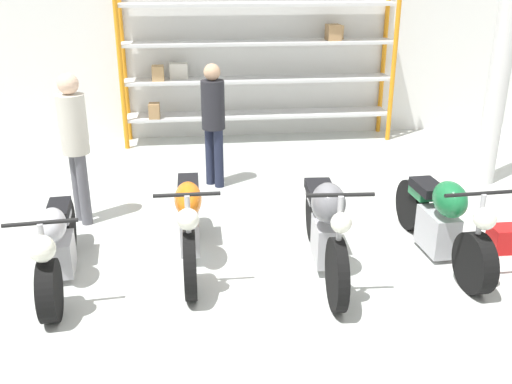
{
  "coord_description": "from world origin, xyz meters",
  "views": [
    {
      "loc": [
        -0.63,
        -5.13,
        2.91
      ],
      "look_at": [
        0.0,
        0.4,
        0.7
      ],
      "focal_mm": 40.0,
      "sensor_mm": 36.0,
      "label": 1
    }
  ],
  "objects_px": {
    "motorcycle_green": "(442,220)",
    "person_near_rack": "(74,137)",
    "motorcycle_orange": "(189,220)",
    "toolbox": "(510,238)",
    "motorcycle_grey": "(325,225)",
    "motorcycle_silver": "(57,245)",
    "person_browsing": "(213,116)",
    "shelving_rack": "(256,61)"
  },
  "relations": [
    {
      "from": "motorcycle_silver",
      "to": "motorcycle_orange",
      "type": "distance_m",
      "value": 1.31
    },
    {
      "from": "person_near_rack",
      "to": "toolbox",
      "type": "relative_size",
      "value": 4.1
    },
    {
      "from": "person_browsing",
      "to": "person_near_rack",
      "type": "xyz_separation_m",
      "value": [
        -1.65,
        -1.06,
        0.06
      ]
    },
    {
      "from": "shelving_rack",
      "to": "toolbox",
      "type": "xyz_separation_m",
      "value": [
        2.27,
        -4.6,
        -1.25
      ]
    },
    {
      "from": "person_browsing",
      "to": "motorcycle_silver",
      "type": "bearing_deg",
      "value": 15.8
    },
    {
      "from": "motorcycle_grey",
      "to": "motorcycle_silver",
      "type": "bearing_deg",
      "value": -88.15
    },
    {
      "from": "toolbox",
      "to": "motorcycle_silver",
      "type": "bearing_deg",
      "value": -178.52
    },
    {
      "from": "motorcycle_grey",
      "to": "motorcycle_green",
      "type": "xyz_separation_m",
      "value": [
        1.29,
        0.15,
        -0.08
      ]
    },
    {
      "from": "motorcycle_green",
      "to": "toolbox",
      "type": "height_order",
      "value": "motorcycle_green"
    },
    {
      "from": "motorcycle_grey",
      "to": "person_browsing",
      "type": "xyz_separation_m",
      "value": [
        -0.99,
        2.58,
        0.51
      ]
    },
    {
      "from": "shelving_rack",
      "to": "motorcycle_green",
      "type": "xyz_separation_m",
      "value": [
        1.43,
        -4.65,
        -0.97
      ]
    },
    {
      "from": "shelving_rack",
      "to": "motorcycle_silver",
      "type": "xyz_separation_m",
      "value": [
        -2.49,
        -4.72,
        -1.0
      ]
    },
    {
      "from": "motorcycle_green",
      "to": "person_near_rack",
      "type": "xyz_separation_m",
      "value": [
        -3.93,
        1.37,
        0.65
      ]
    },
    {
      "from": "motorcycle_orange",
      "to": "toolbox",
      "type": "height_order",
      "value": "motorcycle_orange"
    },
    {
      "from": "shelving_rack",
      "to": "person_near_rack",
      "type": "xyz_separation_m",
      "value": [
        -2.5,
        -3.28,
        -0.32
      ]
    },
    {
      "from": "motorcycle_green",
      "to": "toolbox",
      "type": "xyz_separation_m",
      "value": [
        0.83,
        0.05,
        -0.28
      ]
    },
    {
      "from": "motorcycle_green",
      "to": "person_near_rack",
      "type": "height_order",
      "value": "person_near_rack"
    },
    {
      "from": "motorcycle_grey",
      "to": "person_browsing",
      "type": "height_order",
      "value": "person_browsing"
    },
    {
      "from": "motorcycle_orange",
      "to": "motorcycle_grey",
      "type": "xyz_separation_m",
      "value": [
        1.35,
        -0.33,
        0.03
      ]
    },
    {
      "from": "person_near_rack",
      "to": "toolbox",
      "type": "distance_m",
      "value": 5.03
    },
    {
      "from": "motorcycle_orange",
      "to": "toolbox",
      "type": "bearing_deg",
      "value": 88.04
    },
    {
      "from": "person_near_rack",
      "to": "motorcycle_silver",
      "type": "bearing_deg",
      "value": 57.6
    },
    {
      "from": "shelving_rack",
      "to": "motorcycle_green",
      "type": "distance_m",
      "value": 4.96
    },
    {
      "from": "motorcycle_green",
      "to": "motorcycle_orange",
      "type": "bearing_deg",
      "value": -96.71
    },
    {
      "from": "motorcycle_orange",
      "to": "motorcycle_green",
      "type": "distance_m",
      "value": 2.65
    },
    {
      "from": "motorcycle_silver",
      "to": "person_browsing",
      "type": "distance_m",
      "value": 3.06
    },
    {
      "from": "motorcycle_silver",
      "to": "toolbox",
      "type": "height_order",
      "value": "motorcycle_silver"
    },
    {
      "from": "person_browsing",
      "to": "shelving_rack",
      "type": "bearing_deg",
      "value": -151.79
    },
    {
      "from": "motorcycle_silver",
      "to": "motorcycle_green",
      "type": "height_order",
      "value": "motorcycle_green"
    },
    {
      "from": "motorcycle_silver",
      "to": "person_near_rack",
      "type": "xyz_separation_m",
      "value": [
        -0.01,
        1.44,
        0.68
      ]
    },
    {
      "from": "motorcycle_silver",
      "to": "toolbox",
      "type": "bearing_deg",
      "value": 86.38
    },
    {
      "from": "toolbox",
      "to": "motorcycle_orange",
      "type": "bearing_deg",
      "value": 177.91
    },
    {
      "from": "motorcycle_orange",
      "to": "motorcycle_green",
      "type": "relative_size",
      "value": 1.01
    },
    {
      "from": "motorcycle_grey",
      "to": "person_near_rack",
      "type": "relative_size",
      "value": 1.15
    },
    {
      "from": "motorcycle_grey",
      "to": "person_browsing",
      "type": "distance_m",
      "value": 2.81
    },
    {
      "from": "person_browsing",
      "to": "person_near_rack",
      "type": "relative_size",
      "value": 0.95
    },
    {
      "from": "person_browsing",
      "to": "toolbox",
      "type": "bearing_deg",
      "value": 101.77
    },
    {
      "from": "motorcycle_silver",
      "to": "motorcycle_orange",
      "type": "height_order",
      "value": "motorcycle_orange"
    },
    {
      "from": "motorcycle_silver",
      "to": "motorcycle_green",
      "type": "xyz_separation_m",
      "value": [
        3.92,
        0.07,
        0.03
      ]
    },
    {
      "from": "motorcycle_green",
      "to": "toolbox",
      "type": "distance_m",
      "value": 0.88
    },
    {
      "from": "motorcycle_silver",
      "to": "toolbox",
      "type": "xyz_separation_m",
      "value": [
        4.76,
        0.12,
        -0.26
      ]
    },
    {
      "from": "motorcycle_grey",
      "to": "toolbox",
      "type": "xyz_separation_m",
      "value": [
        2.13,
        0.2,
        -0.37
      ]
    }
  ]
}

